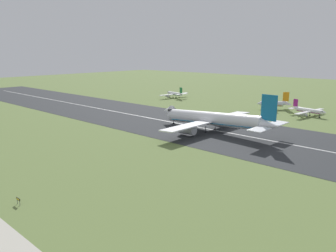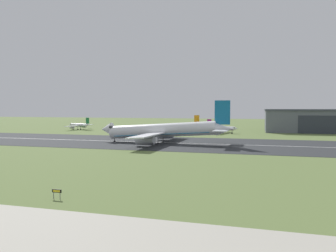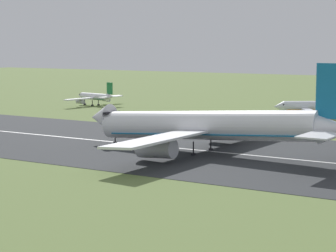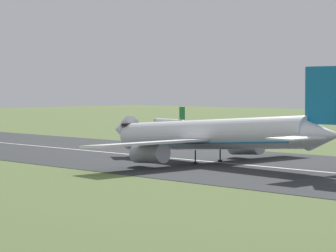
# 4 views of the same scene
# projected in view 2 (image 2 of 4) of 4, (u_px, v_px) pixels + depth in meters

# --- Properties ---
(ground_plane) EXTENTS (713.94, 713.94, 0.00)m
(ground_plane) POSITION_uv_depth(u_px,v_px,m) (123.00, 173.00, 70.54)
(ground_plane) COLOR olive
(runway_strip) EXTENTS (473.94, 50.75, 0.06)m
(runway_strip) POSITION_uv_depth(u_px,v_px,m) (184.00, 143.00, 129.06)
(runway_strip) COLOR #2B2D30
(runway_strip) RESTS_ON ground_plane
(runway_centreline) EXTENTS (426.54, 0.70, 0.01)m
(runway_centreline) POSITION_uv_depth(u_px,v_px,m) (184.00, 143.00, 129.05)
(runway_centreline) COLOR silver
(runway_centreline) RESTS_ON runway_strip
(taxiway_road) EXTENTS (355.45, 17.10, 0.05)m
(taxiway_road) POSITION_uv_depth(u_px,v_px,m) (0.00, 232.00, 37.05)
(taxiway_road) COLOR #B2AD9E
(taxiway_road) RESTS_ON ground_plane
(airplane_landing) EXTENTS (54.79, 51.18, 16.77)m
(airplane_landing) POSITION_uv_depth(u_px,v_px,m) (162.00, 131.00, 128.78)
(airplane_landing) COLOR white
(airplane_landing) RESTS_ON ground_plane
(airplane_parked_west) EXTENTS (18.30, 18.86, 9.62)m
(airplane_parked_west) POSITION_uv_depth(u_px,v_px,m) (186.00, 127.00, 192.41)
(airplane_parked_west) COLOR silver
(airplane_parked_west) RESTS_ON ground_plane
(airplane_parked_centre) EXTENTS (18.34, 24.14, 7.60)m
(airplane_parked_centre) POSITION_uv_depth(u_px,v_px,m) (222.00, 128.00, 180.60)
(airplane_parked_centre) COLOR white
(airplane_parked_centre) RESTS_ON ground_plane
(airplane_parked_far_east) EXTENTS (17.08, 23.92, 7.77)m
(airplane_parked_far_east) POSITION_uv_depth(u_px,v_px,m) (79.00, 125.00, 209.23)
(airplane_parked_far_east) COLOR white
(airplane_parked_far_east) RESTS_ON ground_plane
(runway_sign) EXTENTS (1.63, 0.13, 1.49)m
(runway_sign) POSITION_uv_depth(u_px,v_px,m) (57.00, 192.00, 50.37)
(runway_sign) COLOR #4C4C51
(runway_sign) RESTS_ON ground_plane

